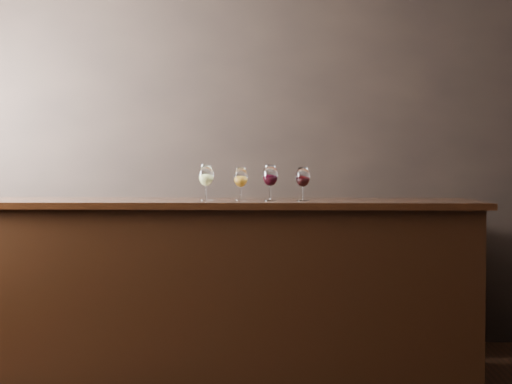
{
  "coord_description": "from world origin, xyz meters",
  "views": [
    {
      "loc": [
        0.43,
        -3.03,
        1.29
      ],
      "look_at": [
        0.2,
        1.34,
        1.14
      ],
      "focal_mm": 50.0,
      "sensor_mm": 36.0,
      "label": 1
    }
  ],
  "objects_px": {
    "glass_amber": "(241,178)",
    "back_bar_shelf": "(279,285)",
    "glass_red_b": "(303,178)",
    "glass_white": "(206,176)",
    "glass_red_a": "(270,176)",
    "bar_counter": "(227,291)"
  },
  "relations": [
    {
      "from": "glass_amber",
      "to": "back_bar_shelf",
      "type": "bearing_deg",
      "value": 72.61
    },
    {
      "from": "glass_red_b",
      "to": "glass_amber",
      "type": "bearing_deg",
      "value": 178.95
    },
    {
      "from": "glass_white",
      "to": "glass_red_a",
      "type": "bearing_deg",
      "value": -2.14
    },
    {
      "from": "glass_white",
      "to": "glass_red_b",
      "type": "bearing_deg",
      "value": -0.75
    },
    {
      "from": "glass_red_b",
      "to": "glass_white",
      "type": "bearing_deg",
      "value": 179.25
    },
    {
      "from": "bar_counter",
      "to": "back_bar_shelf",
      "type": "xyz_separation_m",
      "value": [
        0.31,
        0.69,
        -0.07
      ]
    },
    {
      "from": "glass_white",
      "to": "glass_amber",
      "type": "bearing_deg",
      "value": -0.23
    },
    {
      "from": "glass_amber",
      "to": "glass_red_a",
      "type": "relative_size",
      "value": 0.93
    },
    {
      "from": "back_bar_shelf",
      "to": "glass_amber",
      "type": "xyz_separation_m",
      "value": [
        -0.22,
        -0.71,
        0.77
      ]
    },
    {
      "from": "back_bar_shelf",
      "to": "bar_counter",
      "type": "bearing_deg",
      "value": -114.3
    },
    {
      "from": "glass_white",
      "to": "glass_amber",
      "type": "relative_size",
      "value": 1.07
    },
    {
      "from": "glass_amber",
      "to": "bar_counter",
      "type": "bearing_deg",
      "value": 166.24
    },
    {
      "from": "back_bar_shelf",
      "to": "glass_red_a",
      "type": "bearing_deg",
      "value": -93.29
    },
    {
      "from": "glass_white",
      "to": "glass_amber",
      "type": "xyz_separation_m",
      "value": [
        0.21,
        -0.0,
        -0.01
      ]
    },
    {
      "from": "bar_counter",
      "to": "glass_amber",
      "type": "bearing_deg",
      "value": -14.52
    },
    {
      "from": "bar_counter",
      "to": "glass_white",
      "type": "relative_size",
      "value": 13.75
    },
    {
      "from": "bar_counter",
      "to": "back_bar_shelf",
      "type": "relative_size",
      "value": 1.19
    },
    {
      "from": "back_bar_shelf",
      "to": "glass_red_b",
      "type": "relative_size",
      "value": 12.17
    },
    {
      "from": "bar_counter",
      "to": "glass_red_b",
      "type": "xyz_separation_m",
      "value": [
        0.47,
        -0.03,
        0.7
      ]
    },
    {
      "from": "glass_red_a",
      "to": "glass_white",
      "type": "bearing_deg",
      "value": 177.86
    },
    {
      "from": "back_bar_shelf",
      "to": "glass_red_b",
      "type": "xyz_separation_m",
      "value": [
        0.16,
        -0.72,
        0.77
      ]
    },
    {
      "from": "bar_counter",
      "to": "glass_red_a",
      "type": "bearing_deg",
      "value": -8.27
    }
  ]
}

